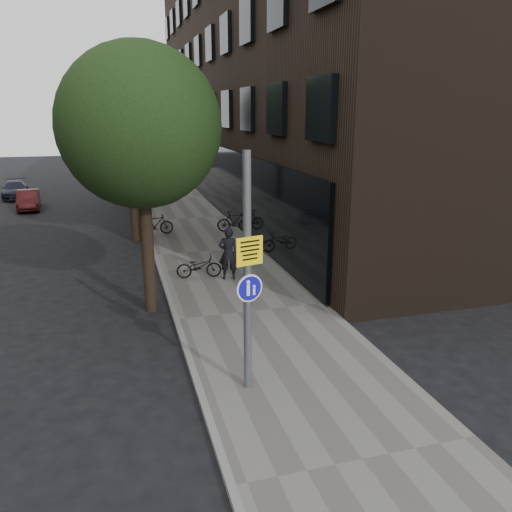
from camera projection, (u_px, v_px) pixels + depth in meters
name	position (u px, v px, depth m)	size (l,w,h in m)	color
ground	(283.00, 371.00, 11.38)	(120.00, 120.00, 0.00)	black
sidewalk	(210.00, 252.00, 20.65)	(4.50, 60.00, 0.12)	#63615C
curb_edge	(155.00, 256.00, 20.06)	(0.15, 60.00, 0.13)	slate
building_right_dark_brick	(299.00, 55.00, 31.37)	(12.00, 40.00, 18.00)	black
street_tree_near	(143.00, 134.00, 13.55)	(4.40, 4.40, 7.50)	black
street_tree_mid	(130.00, 125.00, 21.39)	(5.00, 5.00, 7.80)	black
street_tree_far	(123.00, 120.00, 29.69)	(5.00, 5.00, 7.80)	black
signpost	(247.00, 275.00, 9.83)	(0.56, 0.16, 4.90)	#595B5E
pedestrian	(228.00, 253.00, 16.97)	(0.66, 0.44, 1.82)	black
parked_bike_facade_near	(248.00, 243.00, 20.20)	(0.55, 1.57, 0.82)	black
parked_bike_facade_far	(234.00, 221.00, 23.70)	(0.47, 1.65, 0.99)	black
parked_bike_curb_near	(199.00, 266.00, 17.24)	(0.54, 1.54, 0.81)	black
parked_bike_curb_far	(156.00, 225.00, 23.13)	(0.46, 1.61, 0.97)	black
parked_car_mid	(28.00, 200.00, 29.67)	(1.19, 3.43, 1.13)	#4E1618
parked_car_far	(15.00, 190.00, 33.50)	(1.57, 3.86, 1.12)	black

